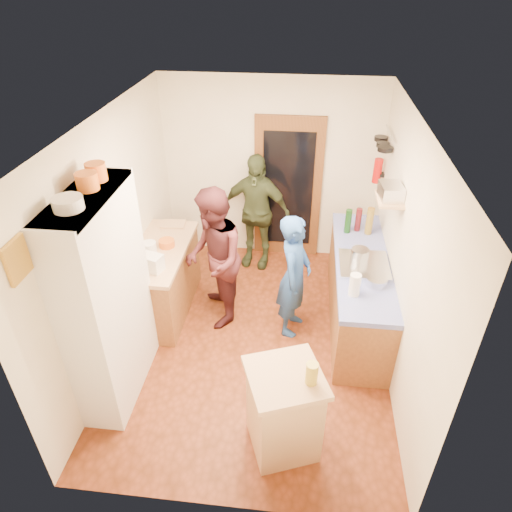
% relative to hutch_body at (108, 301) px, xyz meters
% --- Properties ---
extents(floor, '(3.00, 4.00, 0.02)m').
position_rel_hutch_body_xyz_m(floor, '(1.30, 0.80, -1.11)').
color(floor, brown).
rests_on(floor, ground).
extents(ceiling, '(3.00, 4.00, 0.02)m').
position_rel_hutch_body_xyz_m(ceiling, '(1.30, 0.80, 1.51)').
color(ceiling, silver).
rests_on(ceiling, ground).
extents(wall_back, '(3.00, 0.02, 2.60)m').
position_rel_hutch_body_xyz_m(wall_back, '(1.30, 2.81, 0.20)').
color(wall_back, '#EDE5CD').
rests_on(wall_back, ground).
extents(wall_front, '(3.00, 0.02, 2.60)m').
position_rel_hutch_body_xyz_m(wall_front, '(1.30, -1.21, 0.20)').
color(wall_front, '#EDE5CD').
rests_on(wall_front, ground).
extents(wall_left, '(0.02, 4.00, 2.60)m').
position_rel_hutch_body_xyz_m(wall_left, '(-0.21, 0.80, 0.20)').
color(wall_left, '#EDE5CD').
rests_on(wall_left, ground).
extents(wall_right, '(0.02, 4.00, 2.60)m').
position_rel_hutch_body_xyz_m(wall_right, '(2.81, 0.80, 0.20)').
color(wall_right, '#EDE5CD').
rests_on(wall_right, ground).
extents(door_frame, '(0.95, 0.06, 2.10)m').
position_rel_hutch_body_xyz_m(door_frame, '(1.55, 2.77, -0.05)').
color(door_frame, brown).
rests_on(door_frame, ground).
extents(door_glass, '(0.70, 0.02, 1.70)m').
position_rel_hutch_body_xyz_m(door_glass, '(1.55, 2.74, -0.05)').
color(door_glass, black).
rests_on(door_glass, door_frame).
extents(hutch_body, '(0.40, 1.20, 2.20)m').
position_rel_hutch_body_xyz_m(hutch_body, '(0.00, 0.00, 0.00)').
color(hutch_body, white).
rests_on(hutch_body, ground).
extents(hutch_top_shelf, '(0.40, 1.14, 0.04)m').
position_rel_hutch_body_xyz_m(hutch_top_shelf, '(0.00, 0.00, 1.08)').
color(hutch_top_shelf, white).
rests_on(hutch_top_shelf, hutch_body).
extents(plate_stack, '(0.23, 0.23, 0.10)m').
position_rel_hutch_body_xyz_m(plate_stack, '(0.00, -0.25, 1.15)').
color(plate_stack, white).
rests_on(plate_stack, hutch_top_shelf).
extents(orange_pot_a, '(0.18, 0.18, 0.15)m').
position_rel_hutch_body_xyz_m(orange_pot_a, '(0.00, 0.10, 1.17)').
color(orange_pot_a, orange).
rests_on(orange_pot_a, hutch_top_shelf).
extents(orange_pot_b, '(0.18, 0.18, 0.16)m').
position_rel_hutch_body_xyz_m(orange_pot_b, '(0.00, 0.29, 1.18)').
color(orange_pot_b, orange).
rests_on(orange_pot_b, hutch_top_shelf).
extents(left_counter_base, '(0.60, 1.40, 0.85)m').
position_rel_hutch_body_xyz_m(left_counter_base, '(0.10, 1.25, -0.68)').
color(left_counter_base, '#99602E').
rests_on(left_counter_base, ground).
extents(left_counter_top, '(0.64, 1.44, 0.05)m').
position_rel_hutch_body_xyz_m(left_counter_top, '(0.10, 1.25, -0.23)').
color(left_counter_top, tan).
rests_on(left_counter_top, left_counter_base).
extents(toaster, '(0.29, 0.23, 0.19)m').
position_rel_hutch_body_xyz_m(toaster, '(0.15, 0.82, -0.11)').
color(toaster, white).
rests_on(toaster, left_counter_top).
extents(kettle, '(0.18, 0.18, 0.18)m').
position_rel_hutch_body_xyz_m(kettle, '(0.05, 1.09, -0.11)').
color(kettle, white).
rests_on(kettle, left_counter_top).
extents(orange_bowl, '(0.20, 0.20, 0.08)m').
position_rel_hutch_body_xyz_m(orange_bowl, '(0.18, 1.32, -0.16)').
color(orange_bowl, orange).
rests_on(orange_bowl, left_counter_top).
extents(chopping_board, '(0.31, 0.24, 0.02)m').
position_rel_hutch_body_xyz_m(chopping_board, '(0.12, 1.84, -0.19)').
color(chopping_board, tan).
rests_on(chopping_board, left_counter_top).
extents(right_counter_base, '(0.60, 2.20, 0.84)m').
position_rel_hutch_body_xyz_m(right_counter_base, '(2.50, 1.30, -0.68)').
color(right_counter_base, '#99602E').
rests_on(right_counter_base, ground).
extents(right_counter_top, '(0.62, 2.22, 0.06)m').
position_rel_hutch_body_xyz_m(right_counter_top, '(2.50, 1.30, -0.23)').
color(right_counter_top, '#0317B3').
rests_on(right_counter_top, right_counter_base).
extents(hob, '(0.55, 0.58, 0.04)m').
position_rel_hutch_body_xyz_m(hob, '(2.50, 1.16, -0.18)').
color(hob, silver).
rests_on(hob, right_counter_top).
extents(pot_on_hob, '(0.20, 0.20, 0.13)m').
position_rel_hutch_body_xyz_m(pot_on_hob, '(2.45, 1.24, -0.10)').
color(pot_on_hob, silver).
rests_on(pot_on_hob, hob).
extents(bottle_a, '(0.08, 0.08, 0.31)m').
position_rel_hutch_body_xyz_m(bottle_a, '(2.35, 1.91, -0.04)').
color(bottle_a, '#143F14').
rests_on(bottle_a, right_counter_top).
extents(bottle_b, '(0.10, 0.10, 0.30)m').
position_rel_hutch_body_xyz_m(bottle_b, '(2.48, 1.97, -0.05)').
color(bottle_b, '#591419').
rests_on(bottle_b, right_counter_top).
extents(bottle_c, '(0.11, 0.11, 0.35)m').
position_rel_hutch_body_xyz_m(bottle_c, '(2.61, 1.91, -0.02)').
color(bottle_c, olive).
rests_on(bottle_c, right_counter_top).
extents(paper_towel, '(0.12, 0.12, 0.25)m').
position_rel_hutch_body_xyz_m(paper_towel, '(2.35, 0.63, -0.08)').
color(paper_towel, white).
rests_on(paper_towel, right_counter_top).
extents(mixing_bowl, '(0.24, 0.24, 0.09)m').
position_rel_hutch_body_xyz_m(mixing_bowl, '(2.60, 0.83, -0.16)').
color(mixing_bowl, silver).
rests_on(mixing_bowl, right_counter_top).
extents(island_base, '(0.71, 0.71, 0.86)m').
position_rel_hutch_body_xyz_m(island_base, '(1.72, -0.55, -0.67)').
color(island_base, tan).
rests_on(island_base, ground).
extents(island_top, '(0.80, 0.80, 0.05)m').
position_rel_hutch_body_xyz_m(island_top, '(1.72, -0.55, -0.22)').
color(island_top, tan).
rests_on(island_top, island_base).
extents(cutting_board, '(0.43, 0.39, 0.02)m').
position_rel_hutch_body_xyz_m(cutting_board, '(1.65, -0.52, -0.21)').
color(cutting_board, white).
rests_on(cutting_board, island_top).
extents(oil_jar, '(0.13, 0.13, 0.20)m').
position_rel_hutch_body_xyz_m(oil_jar, '(1.93, -0.60, -0.09)').
color(oil_jar, '#AD9E2D').
rests_on(oil_jar, island_top).
extents(pan_rail, '(0.02, 0.65, 0.02)m').
position_rel_hutch_body_xyz_m(pan_rail, '(2.76, 2.33, 0.95)').
color(pan_rail, silver).
rests_on(pan_rail, wall_right).
extents(pan_hang_a, '(0.18, 0.18, 0.05)m').
position_rel_hutch_body_xyz_m(pan_hang_a, '(2.70, 2.15, 0.82)').
color(pan_hang_a, black).
rests_on(pan_hang_a, pan_rail).
extents(pan_hang_b, '(0.16, 0.16, 0.05)m').
position_rel_hutch_body_xyz_m(pan_hang_b, '(2.70, 2.35, 0.80)').
color(pan_hang_b, black).
rests_on(pan_hang_b, pan_rail).
extents(pan_hang_c, '(0.17, 0.17, 0.05)m').
position_rel_hutch_body_xyz_m(pan_hang_c, '(2.70, 2.55, 0.81)').
color(pan_hang_c, black).
rests_on(pan_hang_c, pan_rail).
extents(wall_shelf, '(0.26, 0.42, 0.03)m').
position_rel_hutch_body_xyz_m(wall_shelf, '(2.67, 1.25, 0.60)').
color(wall_shelf, tan).
rests_on(wall_shelf, wall_right).
extents(radio, '(0.25, 0.32, 0.15)m').
position_rel_hutch_body_xyz_m(radio, '(2.67, 1.25, 0.69)').
color(radio, silver).
rests_on(radio, wall_shelf).
extents(ext_bracket, '(0.06, 0.10, 0.04)m').
position_rel_hutch_body_xyz_m(ext_bracket, '(2.77, 2.50, 0.35)').
color(ext_bracket, black).
rests_on(ext_bracket, wall_right).
extents(fire_extinguisher, '(0.11, 0.11, 0.32)m').
position_rel_hutch_body_xyz_m(fire_extinguisher, '(2.71, 2.50, 0.40)').
color(fire_extinguisher, red).
rests_on(fire_extinguisher, wall_right).
extents(picture_frame, '(0.03, 0.25, 0.30)m').
position_rel_hutch_body_xyz_m(picture_frame, '(-0.18, -0.75, 0.95)').
color(picture_frame, gold).
rests_on(picture_frame, wall_left).
extents(person_hob, '(0.47, 0.62, 1.53)m').
position_rel_hutch_body_xyz_m(person_hob, '(1.75, 1.03, -0.33)').
color(person_hob, '#234A97').
rests_on(person_hob, ground).
extents(person_left, '(0.86, 0.99, 1.75)m').
position_rel_hutch_body_xyz_m(person_left, '(0.80, 1.20, -0.23)').
color(person_left, '#441B1F').
rests_on(person_left, ground).
extents(person_back, '(1.05, 0.59, 1.68)m').
position_rel_hutch_body_xyz_m(person_back, '(1.14, 2.44, -0.26)').
color(person_back, '#333E23').
rests_on(person_back, ground).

